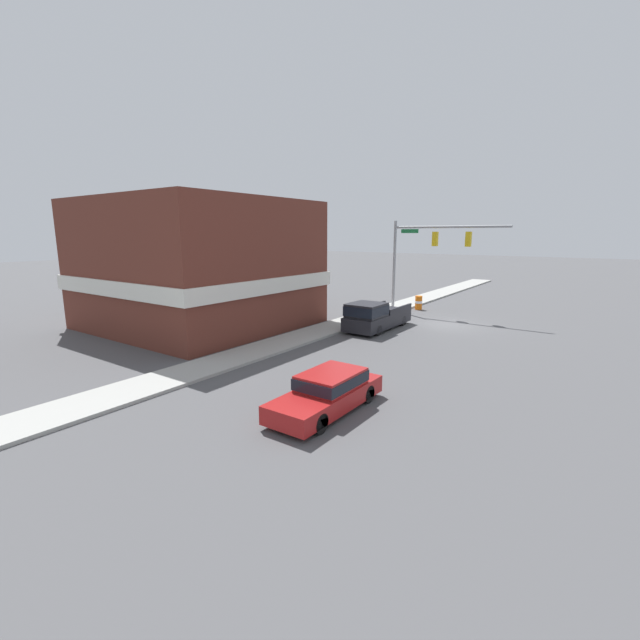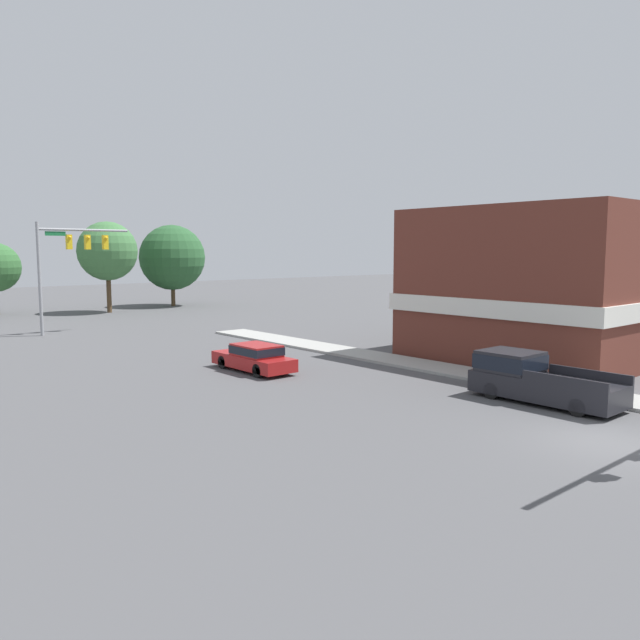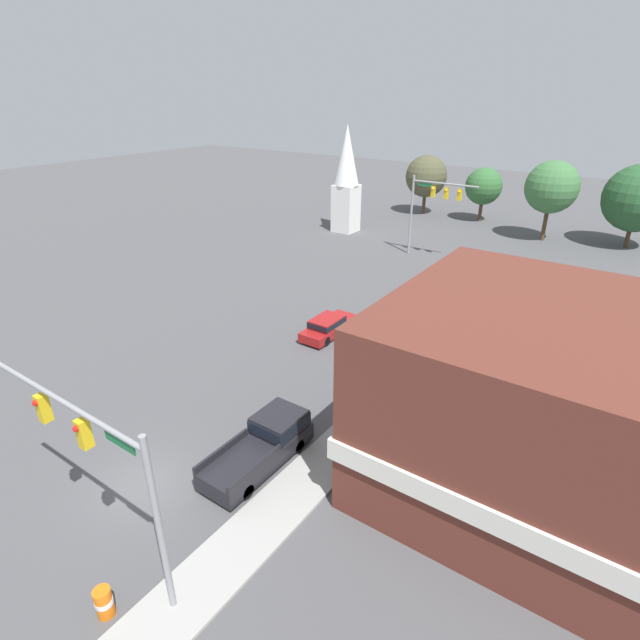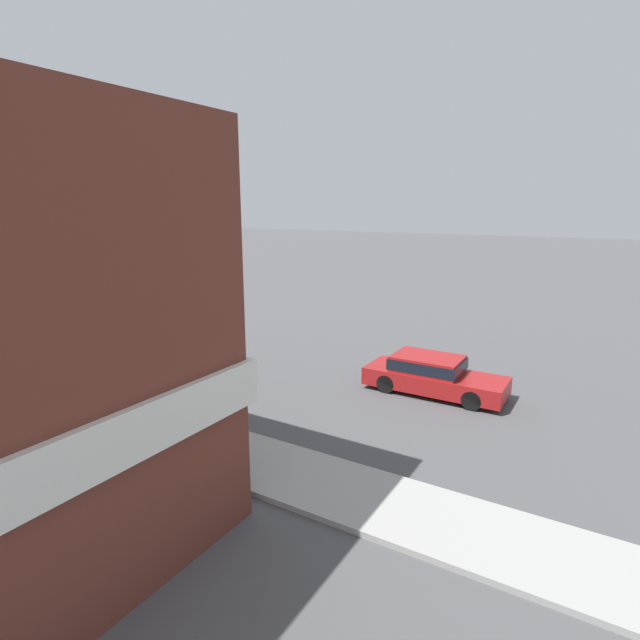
% 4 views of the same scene
% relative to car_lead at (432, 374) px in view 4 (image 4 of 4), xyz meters
% --- Properties ---
extents(ground_plane, '(200.00, 200.00, 0.00)m').
position_rel_car_lead_xyz_m(ground_plane, '(1.52, -16.56, -0.71)').
color(ground_plane, '#4C4C4F').
extents(car_lead, '(1.78, 4.88, 1.35)m').
position_rel_car_lead_xyz_m(car_lead, '(0.00, 0.00, 0.00)').
color(car_lead, black).
rests_on(car_lead, ground).
extents(pickup_truck_parked, '(2.09, 5.75, 1.86)m').
position_rel_car_lead_xyz_m(pickup_truck_parked, '(4.77, -12.19, 0.21)').
color(pickup_truck_parked, black).
rests_on(pickup_truck_parked, ground).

